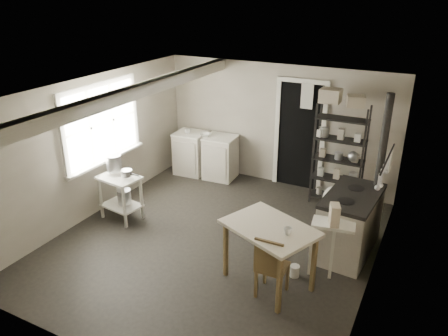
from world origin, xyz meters
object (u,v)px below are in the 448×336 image
at_px(prep_table, 121,196).
at_px(work_table, 268,258).
at_px(flour_sack, 334,199).
at_px(stove, 349,225).
at_px(stockpot, 114,163).
at_px(shelf_rack, 339,153).
at_px(chair, 273,261).
at_px(base_cabinets, 205,154).

bearing_deg(prep_table, work_table, -10.04).
height_order(prep_table, flour_sack, prep_table).
height_order(stove, flour_sack, stove).
bearing_deg(flour_sack, stove, -66.70).
distance_m(stockpot, shelf_rack, 3.76).
height_order(chair, flour_sack, chair).
relative_size(stockpot, base_cabinets, 0.20).
distance_m(prep_table, stockpot, 0.56).
relative_size(shelf_rack, work_table, 1.62).
xyz_separation_m(stockpot, base_cabinets, (0.49, 2.13, -0.48)).
bearing_deg(flour_sack, prep_table, -149.54).
relative_size(prep_table, stove, 0.63).
bearing_deg(shelf_rack, work_table, -94.77).
bearing_deg(stove, base_cabinets, 159.36).
bearing_deg(chair, stove, 64.57).
bearing_deg(stockpot, stove, 9.81).
relative_size(stove, chair, 1.36).
xyz_separation_m(base_cabinets, work_table, (2.44, -2.69, -0.08)).
xyz_separation_m(prep_table, base_cabinets, (0.35, 2.19, 0.06)).
distance_m(work_table, chair, 0.24).
bearing_deg(stockpot, flour_sack, 28.47).
bearing_deg(work_table, stockpot, 169.17).
distance_m(base_cabinets, work_table, 3.63).
height_order(stockpot, base_cabinets, stockpot).
bearing_deg(shelf_rack, flour_sack, -78.06).
bearing_deg(stove, stockpot, -165.89).
bearing_deg(shelf_rack, stockpot, -146.86).
relative_size(base_cabinets, flour_sack, 2.75).
relative_size(prep_table, flour_sack, 1.56).
bearing_deg(base_cabinets, prep_table, -103.12).
bearing_deg(flour_sack, shelf_rack, 102.22).
distance_m(shelf_rack, flour_sack, 0.79).
height_order(stockpot, work_table, stockpot).
bearing_deg(stove, chair, -110.20).
xyz_separation_m(shelf_rack, work_table, (-0.21, -2.63, -0.57)).
bearing_deg(stockpot, prep_table, -25.78).
distance_m(prep_table, work_table, 2.84).
relative_size(stockpot, stove, 0.22).
bearing_deg(prep_table, chair, -12.98).
xyz_separation_m(base_cabinets, chair, (2.57, -2.87, 0.02)).
xyz_separation_m(prep_table, flour_sack, (3.08, 1.81, -0.16)).
bearing_deg(base_cabinets, chair, -52.06).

